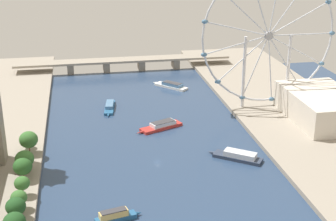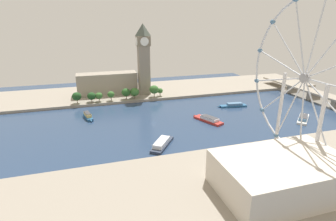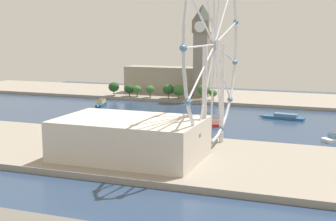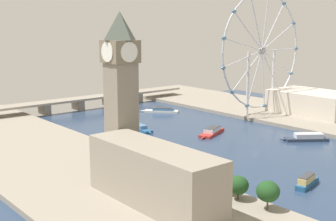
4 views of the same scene
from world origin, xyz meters
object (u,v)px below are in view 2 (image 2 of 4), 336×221
Objects in this scene: tour_boat_2 at (233,105)px; tour_boat_3 at (303,118)px; parliament_block at (107,83)px; tour_boat_1 at (162,143)px; clock_tower at (144,58)px; ferris_wheel at (304,80)px; tour_boat_0 at (208,119)px; riverside_hall at (282,175)px; river_bridge at (326,97)px; tour_boat_4 at (88,116)px.

tour_boat_3 reaches higher than tour_boat_2.
parliament_block reaches higher than tour_boat_1.
ferris_wheel is at bearing 18.08° from clock_tower.
ferris_wheel reaches higher than tour_boat_1.
clock_tower is 2.43× the size of tour_boat_0.
riverside_hall reaches higher than river_bridge.
clock_tower is 190.11m from tour_boat_3.
clock_tower reaches higher than tour_boat_0.
clock_tower is 218.79m from river_bridge.
clock_tower is at bearing 119.38° from tour_boat_4.
parliament_block is at bearing -152.38° from ferris_wheel.
river_bridge is at bearing 176.29° from tour_boat_2.
parliament_block is 85.05m from tour_boat_4.
tour_boat_2 is at bearing 159.15° from riverside_hall.
tour_boat_1 is at bearing 42.47° from tour_boat_2.
clock_tower is at bearing -161.92° from ferris_wheel.
parliament_block is at bearing 11.20° from tour_boat_0.
tour_boat_4 is (79.61, -26.64, -13.64)m from parliament_block.
parliament_block is at bearing -26.10° from tour_boat_2.
parliament_block is at bearing 46.05° from tour_boat_1.
parliament_block is 148.23m from tour_boat_0.
clock_tower is 123.38m from tour_boat_0.
tour_boat_1 is (38.13, -57.17, 0.24)m from tour_boat_0.
riverside_hall reaches higher than tour_boat_4.
clock_tower is at bearing -3.58° from tour_boat_0.
riverside_hall is at bearing -48.11° from ferris_wheel.
tour_boat_3 is at bearing -48.14° from tour_boat_1.
clock_tower is 56.57m from parliament_block.
parliament_block is 162.17m from tour_boat_1.
tour_boat_2 is (-21.91, -106.97, -6.61)m from river_bridge.
river_bridge reaches higher than tour_boat_0.
tour_boat_2 is at bearing -77.89° from tour_boat_0.
ferris_wheel is 168.75m from river_bridge.
riverside_hall is 2.00× the size of tour_boat_2.
tour_boat_4 is at bearing 4.84° from tour_boat_2.
tour_boat_1 is at bearing 9.63° from parliament_block.
parliament_block is at bearing -162.73° from riverside_hall.
tour_boat_2 is at bearing 48.96° from clock_tower.
ferris_wheel is at bearing 87.08° from tour_boat_2.
tour_boat_2 is at bearing 73.65° from tour_boat_4.
river_bridge is 6.66× the size of tour_boat_1.
clock_tower is 1.21× the size of riverside_hall.
riverside_hall is 2.31× the size of tour_boat_3.
tour_boat_1 is at bearing 20.63° from tour_boat_4.
ferris_wheel is 1.51× the size of riverside_hall.
clock_tower is 122.32m from tour_boat_2.
river_bridge is (96.33, 192.46, -39.39)m from clock_tower.
tour_boat_3 is (145.27, 174.14, -14.22)m from parliament_block.
river_bridge is at bearing -13.10° from tour_boat_3.
tour_boat_0 is 118.37m from tour_boat_4.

